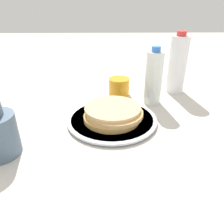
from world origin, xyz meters
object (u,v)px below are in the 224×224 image
object	(u,v)px
water_bottle_near	(154,78)
water_bottle_mid	(177,64)
pancake_stack	(112,113)
juice_glass	(119,87)
plate	(112,119)

from	to	relation	value
water_bottle_near	water_bottle_mid	world-z (taller)	water_bottle_mid
pancake_stack	juice_glass	bearing A→B (deg)	81.81
pancake_stack	water_bottle_near	world-z (taller)	water_bottle_near
juice_glass	plate	bearing A→B (deg)	-98.57
plate	pancake_stack	size ratio (longest dim) A/B	1.56
juice_glass	pancake_stack	bearing A→B (deg)	-98.19
pancake_stack	water_bottle_mid	world-z (taller)	water_bottle_mid
juice_glass	water_bottle_mid	xyz separation A→B (m)	(0.23, 0.03, 0.08)
juice_glass	water_bottle_near	xyz separation A→B (m)	(0.12, -0.08, 0.06)
plate	juice_glass	xyz separation A→B (m)	(0.03, 0.22, 0.03)
plate	pancake_stack	xyz separation A→B (m)	(0.00, -0.00, 0.02)
pancake_stack	water_bottle_near	bearing A→B (deg)	43.28
water_bottle_near	pancake_stack	bearing A→B (deg)	-136.72
juice_glass	water_bottle_mid	bearing A→B (deg)	7.41
plate	water_bottle_mid	distance (m)	0.38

